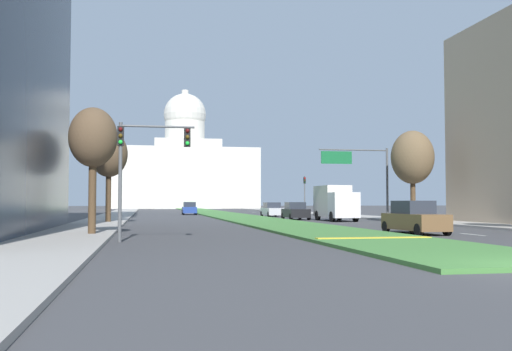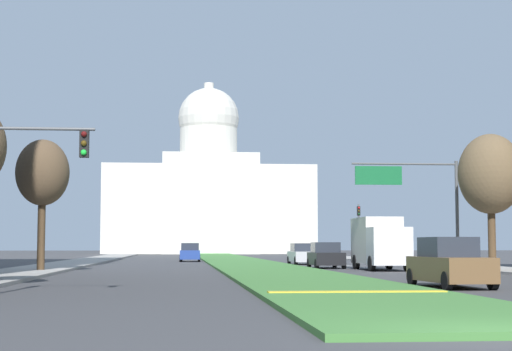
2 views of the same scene
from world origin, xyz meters
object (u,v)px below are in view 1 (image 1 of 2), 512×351
Objects in this scene: capitol_building at (185,170)px; sedan_distant at (272,210)px; sedan_midblock at (295,211)px; traffic_light_far_right at (305,190)px; street_tree_left_mid at (109,155)px; street_tree_left_near at (93,139)px; traffic_light_near_left at (140,155)px; street_tree_right_mid at (412,158)px; box_truck_delivery at (335,202)px; sedan_lead_stopped at (414,218)px; overhead_guide_sign at (361,168)px; sedan_far_horizon at (189,209)px.

sedan_distant is at bearing -87.01° from capitol_building.
capitol_building is 97.45m from sedan_midblock.
traffic_light_far_right is 36.34m from street_tree_left_mid.
capitol_building is 5.64× the size of street_tree_left_near.
street_tree_right_mid is (22.17, 19.34, 1.62)m from traffic_light_near_left.
traffic_light_near_left is at bearing -110.14° from sedan_distant.
street_tree_left_near is at bearing -134.27° from box_truck_delivery.
street_tree_left_mid reaches higher than traffic_light_far_right.
sedan_distant is (0.02, 36.21, -0.06)m from sedan_lead_stopped.
sedan_lead_stopped is (17.00, -0.76, -4.06)m from street_tree_left_near.
capitol_building is at bearing 94.85° from overhead_guide_sign.
capitol_building is at bearing 92.09° from sedan_lead_stopped.
sedan_distant is at bearing -124.92° from traffic_light_far_right.
street_tree_left_near reaches higher than overhead_guide_sign.
overhead_guide_sign is 3.95m from box_truck_delivery.
street_tree_left_near is 17.43m from street_tree_left_mid.
traffic_light_far_right is 21.51m from sedan_midblock.
box_truck_delivery is at bearing -68.03° from sedan_far_horizon.
sedan_lead_stopped reaches higher than sedan_distant.
capitol_building is 101.99m from box_truck_delivery.
overhead_guide_sign is 1.42× the size of sedan_distant.
sedan_far_horizon is (-8.66, 48.29, -0.04)m from sedan_lead_stopped.
sedan_distant is at bearing 98.94° from box_truck_delivery.
traffic_light_near_left is at bearing -129.89° from overhead_guide_sign.
overhead_guide_sign is at bearing 2.01° from street_tree_left_mid.
street_tree_right_mid is at bearing -45.12° from overhead_guide_sign.
box_truck_delivery is (-4.07, -24.81, -1.64)m from traffic_light_far_right.
street_tree_left_mid reaches higher than overhead_guide_sign.
capitol_building is 122.13m from street_tree_left_near.
traffic_light_near_left is 29.84m from box_truck_delivery.
capitol_building reaches higher than traffic_light_far_right.
traffic_light_near_left is 32.47m from sedan_midblock.
box_truck_delivery is (11.12, -27.57, 0.88)m from sedan_far_horizon.
street_tree_left_near is at bearing -89.00° from street_tree_left_mid.
sedan_midblock is at bearing 63.29° from traffic_light_near_left.
traffic_light_far_right is at bearing 66.76° from traffic_light_near_left.
street_tree_right_mid reaches higher than box_truck_delivery.
sedan_distant is 1.10× the size of sedan_far_horizon.
street_tree_right_mid is 1.68× the size of sedan_distant.
sedan_far_horizon reaches higher than sedan_midblock.
sedan_distant is 14.88m from sedan_far_horizon.
sedan_lead_stopped is at bearing -46.41° from street_tree_left_mid.
traffic_light_far_right is at bearing 85.21° from overhead_guide_sign.
street_tree_left_mid is at bearing -172.68° from box_truck_delivery.
sedan_lead_stopped reaches higher than sedan_midblock.
sedan_distant is 15.71m from box_truck_delivery.
overhead_guide_sign is 21.63m from street_tree_left_mid.
traffic_light_far_right is at bearing 62.28° from street_tree_left_near.
sedan_midblock reaches higher than sedan_distant.
box_truck_delivery reaches higher than sedan_distant.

